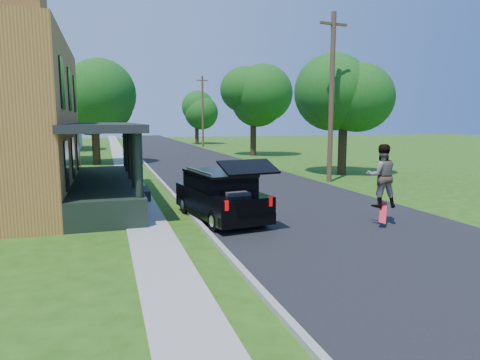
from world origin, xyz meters
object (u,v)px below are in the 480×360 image
object	(u,v)px
black_suv	(221,195)
utility_pole_near	(332,96)
tree_right_near	(343,91)
skateboarder	(381,176)

from	to	relation	value
black_suv	utility_pole_near	size ratio (longest dim) A/B	0.55
tree_right_near	utility_pole_near	xyz separation A→B (m)	(-2.28, -2.68, -0.45)
tree_right_near	utility_pole_near	world-z (taller)	utility_pole_near
black_suv	skateboarder	xyz separation A→B (m)	(4.56, -2.19, 0.74)
tree_right_near	skateboarder	bearing A→B (deg)	-115.21
black_suv	tree_right_near	xyz separation A→B (m)	(9.98, 9.32, 4.11)
utility_pole_near	tree_right_near	bearing A→B (deg)	43.24
black_suv	utility_pole_near	world-z (taller)	utility_pole_near
black_suv	skateboarder	bearing A→B (deg)	-33.82
black_suv	tree_right_near	size ratio (longest dim) A/B	0.64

